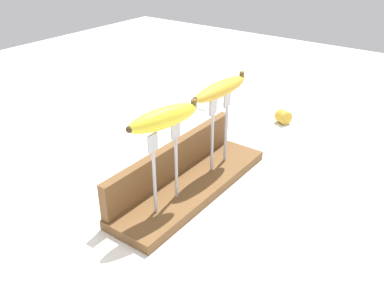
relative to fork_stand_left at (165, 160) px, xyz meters
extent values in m
plane|color=white|center=(0.10, 0.01, -0.13)|extent=(3.00, 3.00, 0.00)
cube|color=brown|center=(0.10, 0.01, -0.12)|extent=(0.46, 0.13, 0.02)
cube|color=brown|center=(0.10, 0.06, -0.07)|extent=(0.45, 0.02, 0.08)
cylinder|color=#B2B2B7|center=(-0.04, 0.00, -0.04)|extent=(0.01, 0.01, 0.15)
cube|color=#B2B2B7|center=(-0.04, 0.00, 0.05)|extent=(0.03, 0.00, 0.04)
cylinder|color=#B2B2B7|center=(0.04, 0.00, -0.04)|extent=(0.01, 0.01, 0.15)
cube|color=#B2B2B7|center=(0.04, 0.00, 0.05)|extent=(0.03, 0.00, 0.04)
cylinder|color=#B2B2B7|center=(0.17, 0.00, -0.03)|extent=(0.01, 0.01, 0.15)
cube|color=#B2B2B7|center=(0.17, 0.00, 0.06)|extent=(0.03, 0.00, 0.04)
cylinder|color=#B2B2B7|center=(0.23, 0.00, -0.03)|extent=(0.01, 0.01, 0.15)
cube|color=#B2B2B7|center=(0.23, 0.00, 0.06)|extent=(0.03, 0.00, 0.04)
ellipsoid|color=yellow|center=(0.00, 0.00, 0.09)|extent=(0.17, 0.08, 0.04)
cylinder|color=brown|center=(0.07, -0.02, 0.10)|extent=(0.01, 0.01, 0.02)
sphere|color=#3F2D19|center=(-0.08, 0.02, 0.09)|extent=(0.01, 0.01, 0.01)
ellipsoid|color=gold|center=(0.20, 0.00, 0.09)|extent=(0.19, 0.05, 0.03)
cylinder|color=brown|center=(0.29, 0.00, 0.10)|extent=(0.01, 0.01, 0.02)
sphere|color=#3F2D19|center=(0.11, 0.00, 0.09)|extent=(0.01, 0.01, 0.01)
cylinder|color=#B2B2B7|center=(0.51, 0.35, -0.13)|extent=(0.01, 0.14, 0.01)
cube|color=#B2B2B7|center=(0.52, 0.27, -0.13)|extent=(0.03, 0.04, 0.01)
cylinder|color=gold|center=(0.57, 0.00, -0.11)|extent=(0.05, 0.05, 0.04)
cylinder|color=beige|center=(0.58, 0.01, -0.11)|extent=(0.04, 0.02, 0.04)
camera|label=1|loc=(-0.56, -0.48, 0.43)|focal=39.04mm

